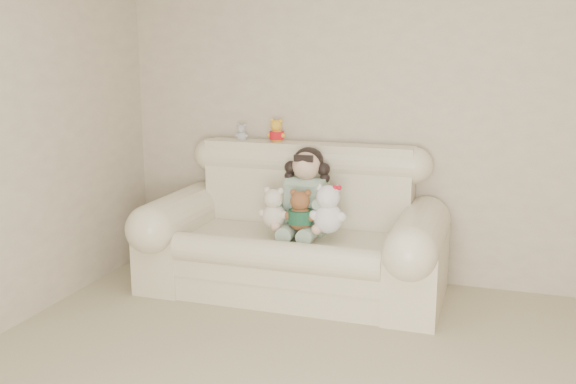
# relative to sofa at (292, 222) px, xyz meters

# --- Properties ---
(wall_back) EXTENTS (4.50, 0.00, 4.50)m
(wall_back) POSITION_rel_sofa_xyz_m (0.78, 0.50, 0.78)
(wall_back) COLOR #ADA08A
(wall_back) RESTS_ON ground
(sofa) EXTENTS (2.10, 0.95, 1.03)m
(sofa) POSITION_rel_sofa_xyz_m (0.00, 0.00, 0.00)
(sofa) COLOR beige
(sofa) RESTS_ON floor
(seated_child) EXTENTS (0.41, 0.48, 0.62)m
(seated_child) POSITION_rel_sofa_xyz_m (0.08, 0.08, 0.22)
(seated_child) COLOR #2F683E
(seated_child) RESTS_ON sofa
(brown_teddy) EXTENTS (0.23, 0.19, 0.33)m
(brown_teddy) POSITION_rel_sofa_xyz_m (0.10, -0.14, 0.15)
(brown_teddy) COLOR brown
(brown_teddy) RESTS_ON sofa
(white_cat) EXTENTS (0.28, 0.23, 0.40)m
(white_cat) POSITION_rel_sofa_xyz_m (0.29, -0.13, 0.18)
(white_cat) COLOR white
(white_cat) RESTS_ON sofa
(cream_teddy) EXTENTS (0.25, 0.21, 0.33)m
(cream_teddy) POSITION_rel_sofa_xyz_m (-0.09, -0.13, 0.15)
(cream_teddy) COLOR white
(cream_teddy) RESTS_ON sofa
(yellow_mini_bear) EXTENTS (0.17, 0.15, 0.22)m
(yellow_mini_bear) POSITION_rel_sofa_xyz_m (-0.24, 0.37, 0.60)
(yellow_mini_bear) COLOR yellow
(yellow_mini_bear) RESTS_ON sofa
(grey_mini_plush) EXTENTS (0.11, 0.09, 0.16)m
(grey_mini_plush) POSITION_rel_sofa_xyz_m (-0.53, 0.37, 0.58)
(grey_mini_plush) COLOR silver
(grey_mini_plush) RESTS_ON sofa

